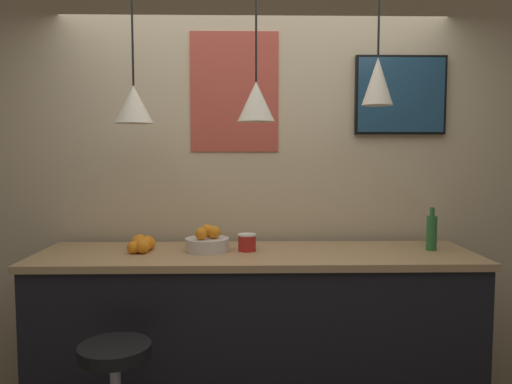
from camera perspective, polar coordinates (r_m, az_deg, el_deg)
The scene contains 11 objects.
back_wall at distance 3.31m, azimuth -0.17°, elevation 1.57°, with size 8.00×0.06×2.90m.
service_counter at distance 3.06m, azimuth 0.00°, elevation -16.49°, with size 2.53×0.69×1.05m.
fruit_bowl at distance 2.94m, azimuth -5.59°, elevation -5.74°, with size 0.25×0.25×0.15m.
orange_pile at distance 3.02m, azimuth -12.91°, elevation -5.79°, with size 0.15×0.25×0.09m.
juice_bottle at distance 3.12m, azimuth 19.43°, elevation -4.34°, with size 0.06×0.06×0.25m.
spread_jar at distance 2.94m, azimuth -1.04°, elevation -5.78°, with size 0.11×0.11×0.10m.
pendant_lamp_left at distance 2.91m, azimuth -13.80°, elevation 9.79°, with size 0.22×0.22×1.02m.
pendant_lamp_middle at distance 2.84m, azimuth 0.01°, elevation 10.39°, with size 0.21×0.21×1.01m.
pendant_lamp_right at distance 2.95m, azimuth 13.73°, elevation 12.27°, with size 0.17×0.17×0.91m.
mounted_tv at distance 3.43m, azimuth 16.19°, elevation 10.59°, with size 0.59×0.04×0.51m.
wall_poster at distance 3.29m, azimuth -2.49°, elevation 11.35°, with size 0.57×0.01×0.77m.
Camera 1 is at (-0.06, -2.16, 1.63)m, focal length 35.00 mm.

